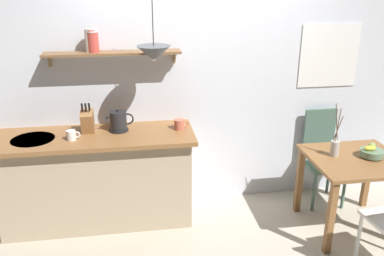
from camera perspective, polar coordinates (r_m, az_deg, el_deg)
ground_plane at (r=4.02m, az=2.00°, el=-13.99°), size 14.00×14.00×0.00m
back_wall at (r=4.09m, az=3.41°, el=7.47°), size 6.80×0.11×2.70m
kitchen_counter at (r=4.02m, az=-13.06°, el=-6.85°), size 1.83×0.63×0.91m
wall_shelf at (r=3.79m, az=-12.36°, el=10.90°), size 1.23×0.20×0.34m
dining_table at (r=4.03m, az=21.73°, el=-5.50°), size 0.83×0.78×0.73m
dining_chair_far at (r=4.50m, az=17.60°, el=-3.33°), size 0.39×0.40×0.98m
fruit_bowl at (r=4.04m, az=23.76°, el=-3.07°), size 0.21×0.21×0.13m
twig_vase at (r=3.93m, az=19.30°, el=-2.53°), size 0.09×0.08×0.50m
electric_kettle at (r=3.84m, az=-10.20°, el=0.93°), size 0.26×0.18×0.21m
knife_block at (r=3.85m, az=-14.38°, el=0.99°), size 0.11×0.19×0.29m
coffee_mug_by_sink at (r=3.74m, az=-16.45°, el=-0.97°), size 0.12×0.08×0.09m
coffee_mug_spare at (r=3.83m, az=-1.75°, el=0.52°), size 0.14×0.10×0.10m
pendant_lamp at (r=3.50m, az=-5.36°, el=10.34°), size 0.29×0.29×0.66m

